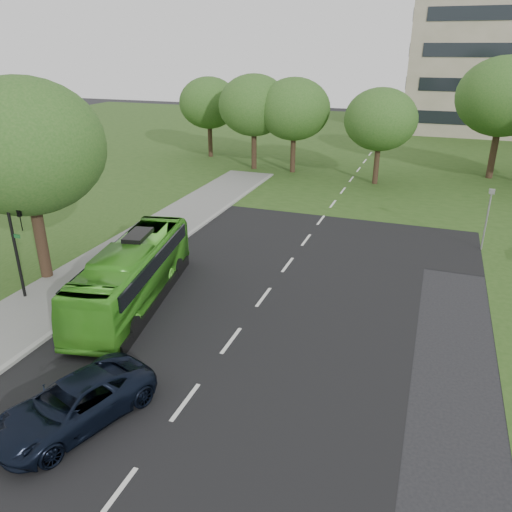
# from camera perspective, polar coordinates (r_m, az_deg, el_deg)

# --- Properties ---
(ground) EXTENTS (160.00, 160.00, 0.00)m
(ground) POSITION_cam_1_polar(r_m,az_deg,el_deg) (22.00, -0.85, -7.03)
(ground) COLOR black
(ground) RESTS_ON ground
(street_surfaces) EXTENTS (120.00, 120.00, 0.15)m
(street_surfaces) POSITION_cam_1_polar(r_m,az_deg,el_deg) (42.63, 9.59, 7.71)
(street_surfaces) COLOR black
(street_surfaces) RESTS_ON ground
(tree_park_a) EXTENTS (6.55, 6.55, 8.70)m
(tree_park_a) POSITION_cam_1_polar(r_m,az_deg,el_deg) (47.98, -0.24, 16.84)
(tree_park_a) COLOR black
(tree_park_a) RESTS_ON ground
(tree_park_b) EXTENTS (6.46, 6.46, 8.48)m
(tree_park_b) POSITION_cam_1_polar(r_m,az_deg,el_deg) (46.73, 4.39, 16.38)
(tree_park_b) COLOR black
(tree_park_b) RESTS_ON ground
(tree_park_c) EXTENTS (5.97, 5.97, 7.93)m
(tree_park_c) POSITION_cam_1_polar(r_m,az_deg,el_deg) (43.63, 14.06, 14.89)
(tree_park_c) COLOR black
(tree_park_c) RESTS_ON ground
(tree_park_d) EXTENTS (7.80, 7.80, 10.32)m
(tree_park_d) POSITION_cam_1_polar(r_m,az_deg,el_deg) (48.94, 26.45, 15.97)
(tree_park_d) COLOR black
(tree_park_d) RESTS_ON ground
(tree_park_f) EXTENTS (6.09, 6.09, 8.13)m
(tree_park_f) POSITION_cam_1_polar(r_m,az_deg,el_deg) (53.95, -5.41, 17.02)
(tree_park_f) COLOR black
(tree_park_f) RESTS_ON ground
(tree_side_near) EXTENTS (7.40, 7.40, 9.84)m
(tree_side_near) POSITION_cam_1_polar(r_m,az_deg,el_deg) (25.79, -24.96, 11.23)
(tree_side_near) COLOR black
(tree_side_near) RESTS_ON ground
(bus) EXTENTS (4.22, 10.31, 2.80)m
(bus) POSITION_cam_1_polar(r_m,az_deg,el_deg) (23.40, -13.89, -1.96)
(bus) COLOR green
(bus) RESTS_ON ground
(suv) EXTENTS (3.91, 5.63, 1.43)m
(suv) POSITION_cam_1_polar(r_m,az_deg,el_deg) (17.12, -20.09, -15.56)
(suv) COLOR black
(suv) RESTS_ON ground
(traffic_light) EXTENTS (0.79, 0.21, 4.95)m
(traffic_light) POSITION_cam_1_polar(r_m,az_deg,el_deg) (24.72, -25.67, 1.51)
(traffic_light) COLOR black
(traffic_light) RESTS_ON ground
(camera_pole) EXTENTS (0.34, 0.30, 3.62)m
(camera_pole) POSITION_cam_1_polar(r_m,az_deg,el_deg) (31.22, 25.01, 4.65)
(camera_pole) COLOR gray
(camera_pole) RESTS_ON ground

